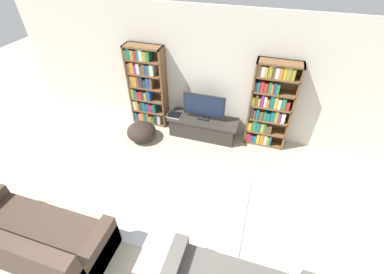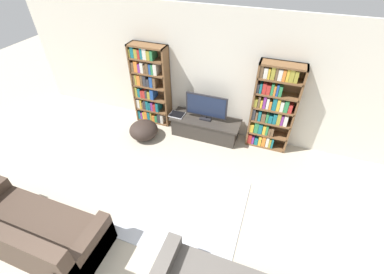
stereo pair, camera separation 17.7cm
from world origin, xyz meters
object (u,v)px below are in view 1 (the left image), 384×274
at_px(bookshelf_right, 269,105).
at_px(tv_stand, 203,127).
at_px(television, 204,106).
at_px(laptop, 174,115).
at_px(couch_left_sectional, 34,240).
at_px(bookshelf_left, 146,87).
at_px(beanbag_ottoman, 141,132).

bearing_deg(bookshelf_right, tv_stand, -173.41).
height_order(television, laptop, television).
bearing_deg(television, tv_stand, -90.00).
relative_size(bookshelf_right, laptop, 5.88).
height_order(television, couch_left_sectional, television).
distance_m(bookshelf_left, bookshelf_right, 2.64).
bearing_deg(laptop, bookshelf_right, 6.39).
bearing_deg(beanbag_ottoman, tv_stand, 23.17).
xyz_separation_m(bookshelf_right, television, (-1.28, -0.13, -0.18)).
bearing_deg(tv_stand, television, 90.00).
height_order(couch_left_sectional, beanbag_ottoman, couch_left_sectional).
relative_size(television, laptop, 2.85).
relative_size(bookshelf_left, tv_stand, 1.22).
bearing_deg(couch_left_sectional, laptop, 74.83).
relative_size(laptop, beanbag_ottoman, 0.50).
bearing_deg(couch_left_sectional, television, 65.40).
bearing_deg(laptop, bookshelf_left, 163.44).
xyz_separation_m(bookshelf_right, couch_left_sectional, (-2.79, -3.43, -0.63)).
bearing_deg(tv_stand, bookshelf_left, 173.79).
distance_m(bookshelf_right, laptop, 1.99).
relative_size(tv_stand, television, 1.69).
xyz_separation_m(bookshelf_right, tv_stand, (-1.28, -0.15, -0.70)).
bearing_deg(tv_stand, couch_left_sectional, -114.69).
relative_size(laptop, couch_left_sectional, 0.15).
relative_size(bookshelf_left, beanbag_ottoman, 2.94).
relative_size(tv_stand, laptop, 4.82).
distance_m(bookshelf_left, couch_left_sectional, 3.49).
xyz_separation_m(television, laptop, (-0.64, -0.08, -0.29)).
bearing_deg(laptop, television, 7.13).
bearing_deg(television, laptop, -172.87).
height_order(laptop, beanbag_ottoman, laptop).
xyz_separation_m(bookshelf_right, laptop, (-1.92, -0.21, -0.48)).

